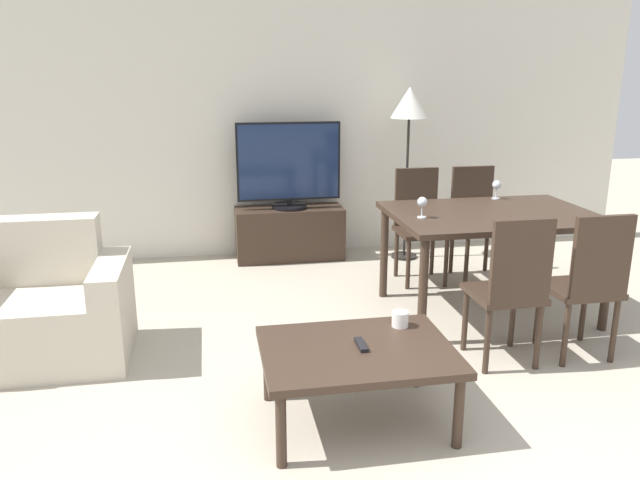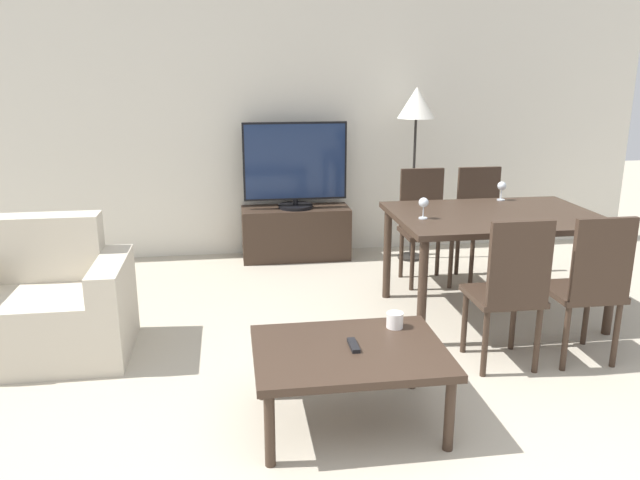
% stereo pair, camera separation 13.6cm
% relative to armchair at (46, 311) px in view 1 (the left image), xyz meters
% --- Properties ---
extents(wall_back, '(6.95, 0.06, 2.70)m').
position_rel_armchair_xyz_m(wall_back, '(1.72, 2.06, 1.05)').
color(wall_back, silver).
rests_on(wall_back, ground_plane).
extents(armchair, '(0.99, 0.72, 0.85)m').
position_rel_armchair_xyz_m(armchair, '(0.00, 0.00, 0.00)').
color(armchair, beige).
rests_on(armchair, ground_plane).
extents(tv_stand, '(1.00, 0.38, 0.49)m').
position_rel_armchair_xyz_m(tv_stand, '(1.75, 1.80, -0.06)').
color(tv_stand, '#38281E').
rests_on(tv_stand, ground_plane).
extents(tv, '(0.95, 0.32, 0.79)m').
position_rel_armchair_xyz_m(tv, '(1.75, 1.80, 0.58)').
color(tv, black).
rests_on(tv, tv_stand).
extents(coffee_table, '(0.95, 0.71, 0.41)m').
position_rel_armchair_xyz_m(coffee_table, '(1.71, -1.07, 0.06)').
color(coffee_table, '#38281E').
rests_on(coffee_table, ground_plane).
extents(dining_table, '(1.43, 1.02, 0.76)m').
position_rel_armchair_xyz_m(dining_table, '(3.00, 0.21, 0.38)').
color(dining_table, '#38281E').
rests_on(dining_table, ground_plane).
extents(dining_chair_near, '(0.40, 0.40, 0.94)m').
position_rel_armchair_xyz_m(dining_chair_near, '(2.75, -0.61, 0.21)').
color(dining_chair_near, '#38281E').
rests_on(dining_chair_near, ground_plane).
extents(dining_chair_far, '(0.40, 0.40, 0.94)m').
position_rel_armchair_xyz_m(dining_chair_far, '(3.25, 1.03, 0.21)').
color(dining_chair_far, '#38281E').
rests_on(dining_chair_far, ground_plane).
extents(dining_chair_near_right, '(0.40, 0.40, 0.94)m').
position_rel_armchair_xyz_m(dining_chair_near_right, '(3.25, -0.61, 0.21)').
color(dining_chair_near_right, '#38281E').
rests_on(dining_chair_near_right, ground_plane).
extents(dining_chair_far_left, '(0.40, 0.40, 0.94)m').
position_rel_armchair_xyz_m(dining_chair_far_left, '(2.75, 1.03, 0.21)').
color(dining_chair_far_left, '#38281E').
rests_on(dining_chair_far_left, ground_plane).
extents(floor_lamp, '(0.33, 0.33, 1.59)m').
position_rel_armchair_xyz_m(floor_lamp, '(2.83, 1.63, 1.07)').
color(floor_lamp, black).
rests_on(floor_lamp, ground_plane).
extents(remote_primary, '(0.04, 0.15, 0.02)m').
position_rel_armchair_xyz_m(remote_primary, '(1.73, -1.05, 0.12)').
color(remote_primary, black).
rests_on(remote_primary, coffee_table).
extents(cup_white_near, '(0.09, 0.09, 0.08)m').
position_rel_armchair_xyz_m(cup_white_near, '(2.00, -0.85, 0.15)').
color(cup_white_near, white).
rests_on(cup_white_near, coffee_table).
extents(wine_glass_left, '(0.07, 0.07, 0.15)m').
position_rel_armchair_xyz_m(wine_glass_left, '(3.23, 0.63, 0.56)').
color(wine_glass_left, silver).
rests_on(wine_glass_left, dining_table).
extents(wine_glass_center, '(0.07, 0.07, 0.15)m').
position_rel_armchair_xyz_m(wine_glass_center, '(2.45, 0.13, 0.56)').
color(wine_glass_center, silver).
rests_on(wine_glass_center, dining_table).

